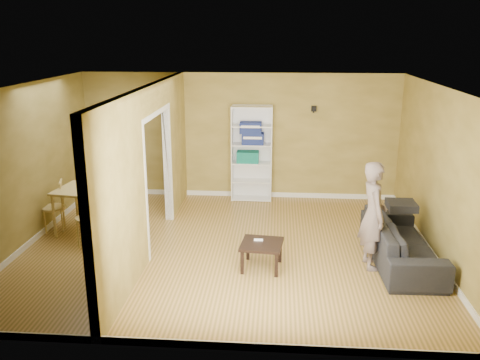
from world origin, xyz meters
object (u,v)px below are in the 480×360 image
at_px(bookshelf, 252,153).
at_px(coffee_table, 262,247).
at_px(sofa, 402,236).
at_px(dining_table, 95,193).
at_px(chair_far, 105,195).
at_px(chair_near, 90,216).
at_px(person, 374,206).
at_px(chair_left, 53,206).

relative_size(bookshelf, coffee_table, 3.30).
bearing_deg(coffee_table, sofa, 10.58).
bearing_deg(dining_table, chair_far, 91.36).
xyz_separation_m(sofa, chair_far, (-5.04, 1.33, 0.10)).
bearing_deg(coffee_table, chair_near, 167.07).
height_order(person, chair_left, person).
height_order(chair_left, chair_far, chair_far).
bearing_deg(person, sofa, -74.18).
bearing_deg(chair_near, sofa, -5.07).
bearing_deg(chair_far, sofa, 164.48).
distance_m(sofa, chair_left, 5.86).
bearing_deg(sofa, bookshelf, 38.75).
height_order(sofa, chair_near, chair_near).
bearing_deg(person, bookshelf, 25.51).
bearing_deg(chair_near, person, -8.03).
height_order(person, coffee_table, person).
bearing_deg(dining_table, chair_left, 177.39).
height_order(sofa, bookshelf, bookshelf).
distance_m(person, coffee_table, 1.74).
relative_size(bookshelf, chair_far, 1.89).
xyz_separation_m(coffee_table, dining_table, (-2.92, 1.18, 0.38)).
bearing_deg(person, chair_far, 64.74).
xyz_separation_m(person, bookshelf, (-1.94, 3.09, 0.04)).
xyz_separation_m(coffee_table, chair_near, (-2.83, 0.65, 0.16)).
bearing_deg(chair_far, bookshelf, -149.92).
distance_m(bookshelf, coffee_table, 3.36).
height_order(sofa, coffee_table, sofa).
height_order(chair_near, chair_far, chair_far).
distance_m(dining_table, chair_far, 0.58).
bearing_deg(dining_table, person, -12.31).
xyz_separation_m(sofa, chair_near, (-4.94, 0.26, 0.08)).
distance_m(bookshelf, chair_left, 3.99).
height_order(chair_left, chair_near, chair_near).
relative_size(chair_left, chair_far, 0.87).
xyz_separation_m(chair_left, chair_near, (0.86, -0.56, 0.04)).
bearing_deg(bookshelf, coffee_table, -84.34).
relative_size(sofa, chair_left, 2.42).
bearing_deg(chair_left, sofa, 64.53).
distance_m(coffee_table, chair_far, 3.40).
height_order(bookshelf, chair_left, bookshelf).
bearing_deg(chair_left, coffee_table, 54.36).
height_order(sofa, dining_table, sofa).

